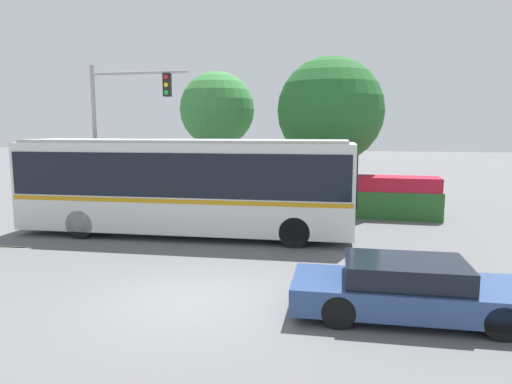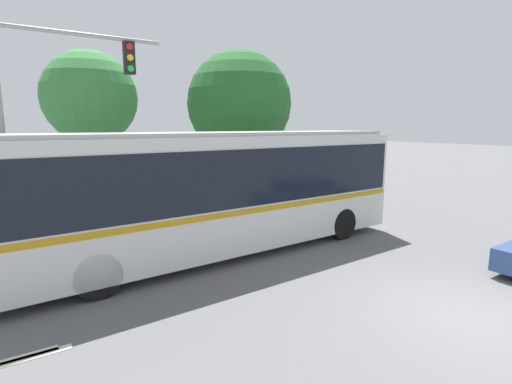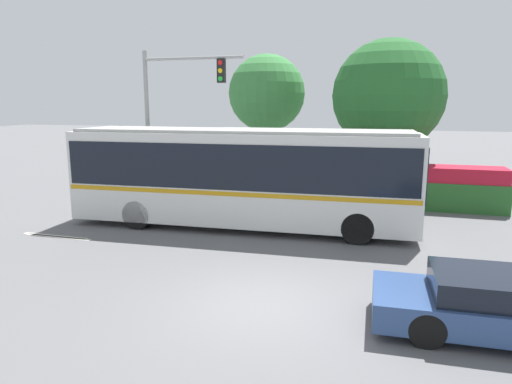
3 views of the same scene
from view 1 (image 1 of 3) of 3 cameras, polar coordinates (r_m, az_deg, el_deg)
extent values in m
plane|color=#5B5B5E|center=(10.85, -7.92, -12.84)|extent=(140.00, 140.00, 0.00)
cube|color=silver|center=(16.76, -8.68, 0.78)|extent=(11.92, 3.12, 3.06)
cube|color=black|center=(16.70, -8.72, 2.45)|extent=(11.69, 3.15, 1.47)
cube|color=#C68C14|center=(16.81, -8.66, -0.46)|extent=(11.80, 3.15, 0.14)
cube|color=black|center=(15.89, 12.05, 1.65)|extent=(0.16, 2.20, 1.72)
cube|color=#959592|center=(16.64, -8.80, 6.20)|extent=(11.44, 2.89, 0.10)
cylinder|color=black|center=(17.29, 5.39, -3.25)|extent=(1.01, 0.35, 1.00)
cylinder|color=black|center=(15.06, 4.74, -4.91)|extent=(1.01, 0.35, 1.00)
cylinder|color=black|center=(19.31, -17.24, -2.40)|extent=(1.01, 0.35, 1.00)
cylinder|color=black|center=(17.34, -20.64, -3.70)|extent=(1.01, 0.35, 1.00)
cube|color=navy|center=(10.17, 18.37, -11.89)|extent=(4.82, 2.00, 0.55)
cube|color=black|center=(10.00, 17.81, -9.19)|extent=(2.43, 1.70, 0.45)
cylinder|color=black|center=(11.26, 25.36, -11.00)|extent=(0.67, 0.24, 0.66)
cylinder|color=black|center=(9.80, 27.85, -13.97)|extent=(0.67, 0.24, 0.66)
cylinder|color=black|center=(10.87, 10.13, -11.01)|extent=(0.67, 0.24, 0.66)
cylinder|color=black|center=(9.35, 10.08, -14.20)|extent=(0.67, 0.24, 0.66)
cylinder|color=gray|center=(20.76, -19.07, 5.66)|extent=(0.18, 0.18, 6.36)
cylinder|color=gray|center=(19.87, -14.12, 13.96)|extent=(4.18, 0.12, 0.12)
cube|color=black|center=(19.33, -10.83, 12.74)|extent=(0.30, 0.22, 0.90)
cylinder|color=red|center=(19.25, -10.99, 13.66)|extent=(0.18, 0.02, 0.18)
cylinder|color=yellow|center=(19.22, -10.97, 12.77)|extent=(0.18, 0.02, 0.18)
cylinder|color=green|center=(19.19, -10.95, 11.88)|extent=(0.18, 0.02, 0.18)
cube|color=#286028|center=(20.77, 11.95, -1.28)|extent=(7.16, 1.51, 1.16)
cube|color=#B7192D|center=(20.65, 12.02, 1.13)|extent=(7.01, 1.43, 0.60)
cylinder|color=brown|center=(25.61, -4.70, 3.05)|extent=(0.29, 0.29, 3.37)
sphere|color=#387F3D|center=(25.54, -4.78, 10.05)|extent=(4.01, 4.01, 4.01)
cylinder|color=brown|center=(22.22, 8.91, 1.56)|extent=(0.35, 0.35, 2.84)
sphere|color=#236028|center=(22.11, 9.09, 9.81)|extent=(4.92, 4.92, 4.92)
camera|label=2|loc=(12.26, -48.23, 4.11)|focal=26.86mm
camera|label=3|loc=(1.30, -50.73, 25.30)|focal=32.22mm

